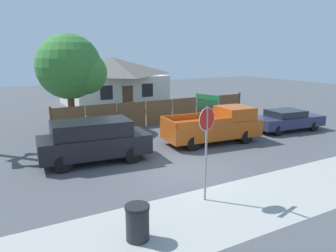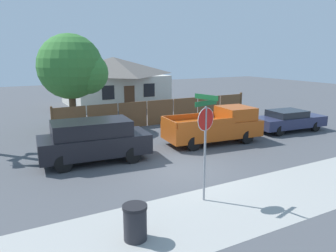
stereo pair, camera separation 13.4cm
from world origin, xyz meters
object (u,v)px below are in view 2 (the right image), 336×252
object	(u,v)px
trash_bin	(135,222)
stop_sign	(205,130)
red_suv	(94,140)
orange_pickup	(216,126)
parked_sedan	(288,120)
house	(114,80)
oak_tree	(74,68)

from	to	relation	value
trash_bin	stop_sign	bearing A→B (deg)	20.27
red_suv	orange_pickup	xyz separation A→B (m)	(6.47, -0.02, -0.10)
orange_pickup	trash_bin	distance (m)	9.76
parked_sedan	red_suv	bearing A→B (deg)	-174.67
orange_pickup	trash_bin	xyz separation A→B (m)	(-7.33, -6.43, -0.41)
house	orange_pickup	xyz separation A→B (m)	(0.20, -15.02, -1.33)
house	trash_bin	xyz separation A→B (m)	(-7.13, -21.44, -1.73)
orange_pickup	trash_bin	world-z (taller)	orange_pickup
oak_tree	red_suv	size ratio (longest dim) A/B	1.20
red_suv	trash_bin	size ratio (longest dim) A/B	5.15
house	trash_bin	world-z (taller)	house
parked_sedan	stop_sign	xyz separation A→B (m)	(-9.91, -5.41, 1.64)
oak_tree	red_suv	bearing A→B (deg)	-97.23
house	stop_sign	distance (m)	20.86
house	parked_sedan	bearing A→B (deg)	-69.58
house	oak_tree	world-z (taller)	oak_tree
house	orange_pickup	size ratio (longest dim) A/B	1.64
red_suv	parked_sedan	world-z (taller)	red_suv
house	orange_pickup	bearing A→B (deg)	-89.24
oak_tree	stop_sign	distance (m)	12.02
oak_tree	parked_sedan	distance (m)	13.15
orange_pickup	trash_bin	bearing A→B (deg)	-133.45
orange_pickup	red_suv	bearing A→B (deg)	-174.88
house	red_suv	world-z (taller)	house
oak_tree	red_suv	world-z (taller)	oak_tree
house	red_suv	xyz separation A→B (m)	(-6.27, -15.00, -1.22)
house	trash_bin	distance (m)	22.67
oak_tree	trash_bin	bearing A→B (deg)	-97.43
red_suv	stop_sign	world-z (taller)	stop_sign
oak_tree	parked_sedan	size ratio (longest dim) A/B	1.26
parked_sedan	house	bearing A→B (deg)	115.75
orange_pickup	oak_tree	bearing A→B (deg)	136.34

